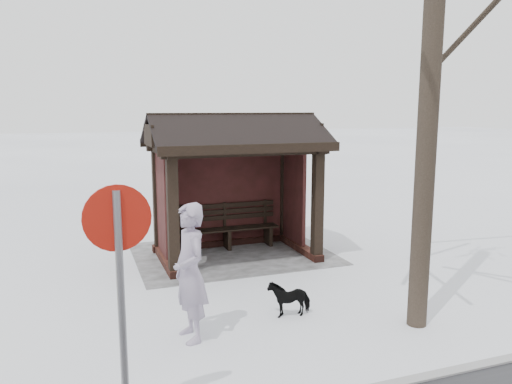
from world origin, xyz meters
TOP-DOWN VIEW (x-y plane):
  - ground at (0.00, 0.00)m, footprint 120.00×120.00m
  - trampled_patch at (0.00, -0.20)m, footprint 4.20×3.20m
  - bus_shelter at (0.00, -0.16)m, footprint 3.60×2.40m
  - pedestrian at (1.76, 3.52)m, footprint 0.55×0.76m
  - dog at (0.14, 3.21)m, footprint 0.66×0.32m
  - road_sign at (2.80, 5.28)m, footprint 0.64×0.11m

SIDE VIEW (x-z plane):
  - ground at x=0.00m, z-range 0.00..0.00m
  - trampled_patch at x=0.00m, z-range 0.00..0.02m
  - dog at x=0.14m, z-range 0.00..0.54m
  - pedestrian at x=1.76m, z-range 0.00..1.93m
  - road_sign at x=2.80m, z-range 0.54..3.03m
  - bus_shelter at x=0.00m, z-range 0.62..3.71m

